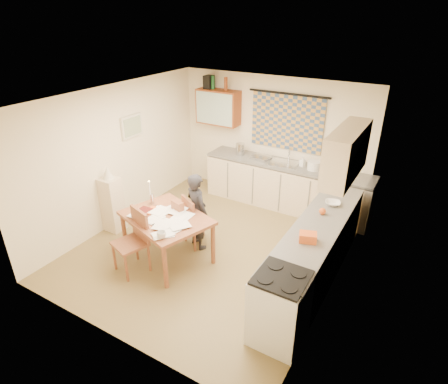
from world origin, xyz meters
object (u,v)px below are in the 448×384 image
Objects in this scene: dining_table at (168,237)px; shelf_stand at (112,204)px; counter_back at (286,186)px; person at (197,211)px; counter_right at (315,253)px; chair_far at (198,229)px; stove at (279,308)px.

shelf_stand is (-1.37, 0.18, 0.12)m from dining_table.
counter_back is 2.72m from dining_table.
person is 1.64m from shelf_stand.
person is (-0.73, -2.04, 0.21)m from counter_back.
shelf_stand is (-1.59, -0.33, -0.16)m from person.
counter_right is 3.57m from shelf_stand.
chair_far is (-1.97, -0.09, -0.17)m from counter_right.
stove is at bearing -69.13° from counter_back.
person is at bearing -109.61° from counter_back.
shelf_stand is at bearing -172.40° from counter_right.
chair_far is (0.20, 0.56, -0.10)m from dining_table.
counter_back reaches higher than chair_far.
shelf_stand is at bearing 42.08° from chair_far.
counter_right is at bearing 7.60° from shelf_stand.
person reaches higher than shelf_stand.
shelf_stand is at bearing 34.28° from person.
stove is 0.60× the size of dining_table.
counter_back is 3.32m from shelf_stand.
counter_right is 2.27m from dining_table.
person is at bearing 147.27° from chair_far.
counter_right is 1.98m from chair_far.
dining_table is 1.55× the size of shelf_stand.
person reaches higher than chair_far.
counter_back is at bearing 110.87° from stove.
chair_far is (-0.76, -1.99, -0.17)m from counter_back.
counter_back is 3.51× the size of stove.
dining_table is at bearing -110.48° from counter_back.
stove is at bearing -90.00° from counter_right.
counter_back is 3.28× the size of shelf_stand.
counter_back is 2.18m from person.
dining_table is at bearing -163.20° from counter_right.
counter_back is at bearing 122.73° from counter_right.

